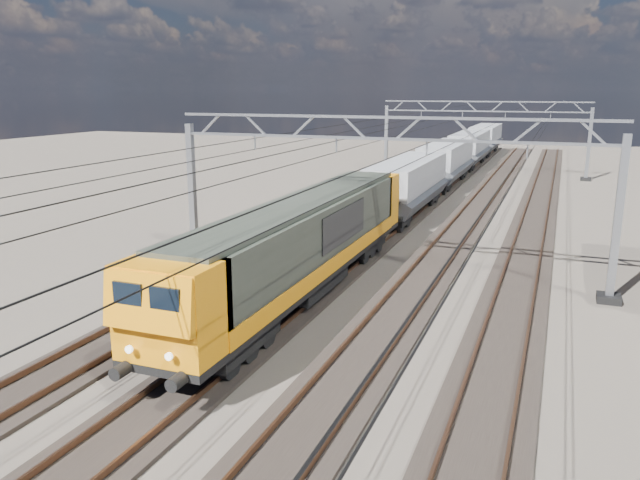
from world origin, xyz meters
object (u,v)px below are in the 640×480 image
(hopper_wagon_lead, at_px, (408,183))
(hopper_wagon_fourth, at_px, (486,137))
(catenary_gantry_far, at_px, (482,135))
(hopper_wagon_third, at_px, (470,146))
(hopper_wagon_mid, at_px, (446,160))
(catenary_gantry_mid, at_px, (379,191))
(locomotive, at_px, (304,241))

(hopper_wagon_lead, bearing_deg, hopper_wagon_fourth, 90.00)
(catenary_gantry_far, height_order, hopper_wagon_third, catenary_gantry_far)
(hopper_wagon_mid, bearing_deg, hopper_wagon_fourth, 90.00)
(hopper_wagon_third, distance_m, hopper_wagon_fourth, 14.20)
(catenary_gantry_far, height_order, hopper_wagon_lead, catenary_gantry_far)
(hopper_wagon_lead, relative_size, hopper_wagon_mid, 1.00)
(catenary_gantry_mid, height_order, hopper_wagon_lead, catenary_gantry_mid)
(hopper_wagon_fourth, bearing_deg, locomotive, -90.00)
(catenary_gantry_mid, bearing_deg, catenary_gantry_far, 90.00)
(locomotive, xyz_separation_m, hopper_wagon_third, (-0.00, 46.10, -0.09))
(catenary_gantry_far, relative_size, locomotive, 0.94)
(locomotive, xyz_separation_m, hopper_wagon_mid, (-0.00, 31.90, -0.09))
(hopper_wagon_mid, bearing_deg, hopper_wagon_third, 90.00)
(catenary_gantry_far, relative_size, hopper_wagon_fourth, 1.53)
(catenary_gantry_far, bearing_deg, locomotive, -92.88)
(hopper_wagon_lead, height_order, hopper_wagon_third, same)
(hopper_wagon_mid, relative_size, hopper_wagon_fourth, 1.00)
(locomotive, xyz_separation_m, hopper_wagon_lead, (-0.00, 17.70, -0.09))
(hopper_wagon_lead, xyz_separation_m, hopper_wagon_third, (0.00, 28.40, 0.00))
(locomotive, relative_size, hopper_wagon_fourth, 1.62)
(catenary_gantry_far, relative_size, hopper_wagon_lead, 1.53)
(locomotive, relative_size, hopper_wagon_lead, 1.62)
(catenary_gantry_far, xyz_separation_m, hopper_wagon_fourth, (-2.00, 20.55, -1.67))
(locomotive, height_order, hopper_wagon_mid, locomotive)
(hopper_wagon_third, relative_size, hopper_wagon_fourth, 1.00)
(catenary_gantry_mid, relative_size, hopper_wagon_third, 1.53)
(catenary_gantry_mid, xyz_separation_m, hopper_wagon_mid, (-2.00, 28.15, -1.67))
(catenary_gantry_mid, xyz_separation_m, hopper_wagon_third, (-2.00, 42.35, -1.67))
(hopper_wagon_lead, distance_m, hopper_wagon_mid, 14.20)
(catenary_gantry_mid, distance_m, catenary_gantry_far, 36.00)
(hopper_wagon_fourth, bearing_deg, catenary_gantry_mid, -87.97)
(catenary_gantry_far, bearing_deg, catenary_gantry_mid, -90.00)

